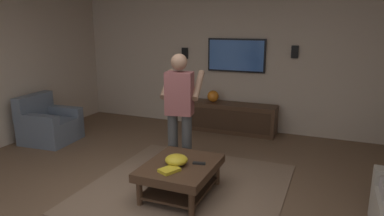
{
  "coord_description": "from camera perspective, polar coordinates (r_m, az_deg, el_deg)",
  "views": [
    {
      "loc": [
        -3.12,
        -1.82,
        2.02
      ],
      "look_at": [
        0.8,
        -0.19,
        0.99
      ],
      "focal_mm": 32.69,
      "sensor_mm": 36.0,
      "label": 1
    }
  ],
  "objects": [
    {
      "name": "ground_plane",
      "position": [
        4.14,
        -6.92,
        -15.69
      ],
      "size": [
        8.09,
        8.09,
        0.0
      ],
      "primitive_type": "plane",
      "color": "brown"
    },
    {
      "name": "armchair",
      "position": [
        6.6,
        -22.34,
        -2.71
      ],
      "size": [
        0.86,
        0.87,
        0.82
      ],
      "rotation": [
        0.0,
        0.0,
        -1.49
      ],
      "color": "slate",
      "rests_on": "ground"
    },
    {
      "name": "wall_speaker_left",
      "position": [
        6.52,
        16.43,
        8.78
      ],
      "size": [
        0.06,
        0.12,
        0.22
      ],
      "primitive_type": "cube",
      "color": "black"
    },
    {
      "name": "wall_back_tv",
      "position": [
        6.82,
        7.14,
        8.36
      ],
      "size": [
        0.1,
        6.71,
        2.81
      ],
      "primitive_type": "cube",
      "color": "#BCA893",
      "rests_on": "ground"
    },
    {
      "name": "remote_black",
      "position": [
        4.18,
        1.16,
        -8.99
      ],
      "size": [
        0.08,
        0.16,
        0.02
      ],
      "primitive_type": "cube",
      "rotation": [
        0.0,
        0.0,
        1.79
      ],
      "color": "black",
      "rests_on": "coffee_table"
    },
    {
      "name": "wall_speaker_right",
      "position": [
        7.09,
        -1.17,
        8.92
      ],
      "size": [
        0.06,
        0.12,
        0.22
      ],
      "primitive_type": "cube",
      "color": "black"
    },
    {
      "name": "media_console",
      "position": [
        6.69,
        6.37,
        -1.57
      ],
      "size": [
        0.45,
        1.7,
        0.55
      ],
      "rotation": [
        0.0,
        0.0,
        3.14
      ],
      "color": "#422B1C",
      "rests_on": "ground"
    },
    {
      "name": "area_rug",
      "position": [
        4.54,
        -0.79,
        -12.75
      ],
      "size": [
        2.42,
        2.38,
        0.01
      ],
      "primitive_type": "cube",
      "color": "#7A604C",
      "rests_on": "ground"
    },
    {
      "name": "vase_round",
      "position": [
        6.73,
        3.45,
        1.94
      ],
      "size": [
        0.22,
        0.22,
        0.22
      ],
      "primitive_type": "sphere",
      "color": "orange",
      "rests_on": "media_console"
    },
    {
      "name": "coffee_table",
      "position": [
        4.25,
        -1.89,
        -10.35
      ],
      "size": [
        1.0,
        0.8,
        0.4
      ],
      "color": "#422B1C",
      "rests_on": "ground"
    },
    {
      "name": "remote_white",
      "position": [
        4.18,
        -2.66,
        -9.02
      ],
      "size": [
        0.13,
        0.14,
        0.02
      ],
      "primitive_type": "cube",
      "rotation": [
        0.0,
        0.0,
        4.03
      ],
      "color": "white",
      "rests_on": "coffee_table"
    },
    {
      "name": "tv",
      "position": [
        6.72,
        7.22,
        8.52
      ],
      "size": [
        0.05,
        1.11,
        0.62
      ],
      "rotation": [
        0.0,
        0.0,
        3.14
      ],
      "color": "black"
    },
    {
      "name": "person_standing",
      "position": [
        4.73,
        -2.0,
        0.33
      ],
      "size": [
        0.59,
        0.6,
        1.64
      ],
      "rotation": [
        0.0,
        0.0,
        0.16
      ],
      "color": "#3F3F3F",
      "rests_on": "ground"
    },
    {
      "name": "bowl",
      "position": [
        4.15,
        -2.56,
        -8.45
      ],
      "size": [
        0.27,
        0.27,
        0.12
      ],
      "primitive_type": "ellipsoid",
      "color": "gold",
      "rests_on": "coffee_table"
    },
    {
      "name": "book",
      "position": [
        4.0,
        -3.73,
        -10.06
      ],
      "size": [
        0.27,
        0.24,
        0.04
      ],
      "primitive_type": "cube",
      "rotation": [
        0.0,
        0.0,
        5.85
      ],
      "color": "gold",
      "rests_on": "coffee_table"
    }
  ]
}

